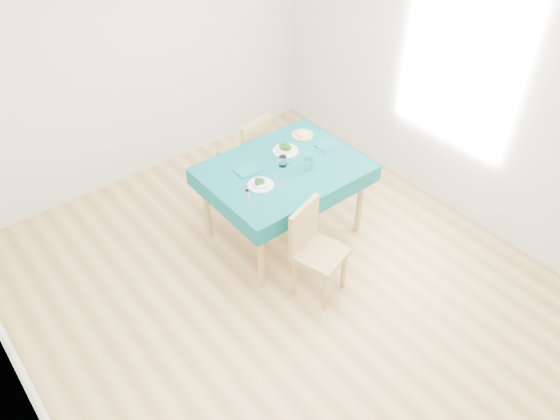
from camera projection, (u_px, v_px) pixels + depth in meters
room_shell at (280, 156)px, 3.82m from camera, size 4.02×4.52×2.73m
table at (284, 201)px, 4.97m from camera, size 1.36×1.03×0.76m
chair_near at (321, 250)px, 4.35m from camera, size 0.48×0.50×0.94m
chair_far at (244, 144)px, 5.45m from camera, size 0.48×0.52×1.01m
bowl_near at (261, 182)px, 4.50m from camera, size 0.22×0.22×0.07m
bowl_far at (286, 148)px, 4.89m from camera, size 0.23×0.23×0.07m
fork_near at (249, 197)px, 4.41m from camera, size 0.10×0.18×0.00m
knife_near at (276, 179)px, 4.58m from camera, size 0.09×0.20×0.00m
fork_far at (283, 159)px, 4.82m from camera, size 0.04×0.20×0.00m
knife_far at (321, 151)px, 4.91m from camera, size 0.07×0.19×0.00m
napkin_near at (248, 170)px, 4.68m from camera, size 0.22×0.16×0.01m
napkin_far at (327, 145)px, 4.98m from camera, size 0.20×0.14×0.01m
tumbler_center at (283, 161)px, 4.71m from camera, size 0.07×0.07×0.09m
tumbler_side at (308, 164)px, 4.68m from camera, size 0.08×0.08×0.10m
side_plate at (302, 135)px, 5.11m from camera, size 0.21×0.21×0.01m
bread_slice at (302, 134)px, 5.10m from camera, size 0.11×0.11×0.01m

